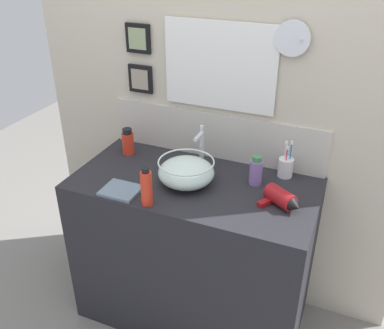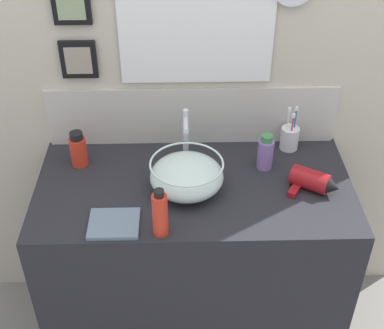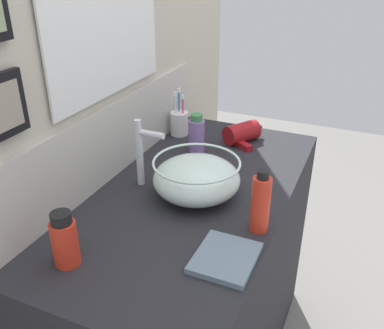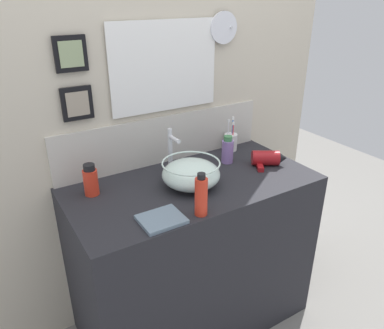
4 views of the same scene
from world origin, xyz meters
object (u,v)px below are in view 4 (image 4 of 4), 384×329
at_px(faucet, 171,148).
at_px(soap_dispenser, 91,180).
at_px(toothbrush_cup, 231,142).
at_px(hair_drier, 268,158).
at_px(glass_bowl_sink, 191,174).
at_px(hand_towel, 161,219).
at_px(shampoo_bottle, 228,150).
at_px(spray_bottle, 201,196).

bearing_deg(faucet, soap_dispenser, -177.28).
xyz_separation_m(faucet, toothbrush_cup, (0.43, 0.07, -0.08)).
bearing_deg(soap_dispenser, hair_drier, -11.44).
height_order(glass_bowl_sink, faucet, faucet).
relative_size(glass_bowl_sink, soap_dispenser, 1.84).
xyz_separation_m(soap_dispenser, hand_towel, (0.17, -0.36, -0.06)).
height_order(soap_dispenser, hand_towel, soap_dispenser).
bearing_deg(shampoo_bottle, hair_drier, -41.47).
distance_m(glass_bowl_sink, spray_bottle, 0.25).
distance_m(spray_bottle, hand_towel, 0.19).
bearing_deg(hair_drier, shampoo_bottle, 138.53).
distance_m(glass_bowl_sink, shampoo_bottle, 0.34).
xyz_separation_m(faucet, spray_bottle, (-0.09, -0.43, -0.04)).
distance_m(toothbrush_cup, shampoo_bottle, 0.18).
xyz_separation_m(hair_drier, hand_towel, (-0.73, -0.18, -0.03)).
bearing_deg(soap_dispenser, toothbrush_cup, 6.11).
distance_m(hair_drier, shampoo_bottle, 0.22).
height_order(hair_drier, spray_bottle, spray_bottle).
height_order(hair_drier, hand_towel, hair_drier).
height_order(faucet, toothbrush_cup, faucet).
relative_size(faucet, soap_dispenser, 1.53).
height_order(soap_dispenser, spray_bottle, spray_bottle).
bearing_deg(spray_bottle, hand_towel, 166.16).
bearing_deg(faucet, hair_drier, -23.10).
bearing_deg(hand_towel, faucet, 56.13).
height_order(glass_bowl_sink, soap_dispenser, soap_dispenser).
bearing_deg(spray_bottle, hair_drier, 21.30).
xyz_separation_m(faucet, hand_towel, (-0.26, -0.38, -0.12)).
bearing_deg(hand_towel, hair_drier, 13.88).
height_order(glass_bowl_sink, hair_drier, glass_bowl_sink).
height_order(faucet, shampoo_bottle, faucet).
height_order(glass_bowl_sink, shampoo_bottle, shampoo_bottle).
relative_size(glass_bowl_sink, toothbrush_cup, 1.40).
xyz_separation_m(glass_bowl_sink, toothbrush_cup, (0.43, 0.26, -0.01)).
height_order(hair_drier, soap_dispenser, soap_dispenser).
bearing_deg(soap_dispenser, faucet, 2.72).
xyz_separation_m(glass_bowl_sink, spray_bottle, (-0.09, -0.23, 0.02)).
relative_size(faucet, hair_drier, 1.11).
xyz_separation_m(shampoo_bottle, hand_towel, (-0.57, -0.33, -0.06)).
bearing_deg(glass_bowl_sink, shampoo_bottle, 23.26).
bearing_deg(glass_bowl_sink, soap_dispenser, 158.02).
height_order(faucet, hair_drier, faucet).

